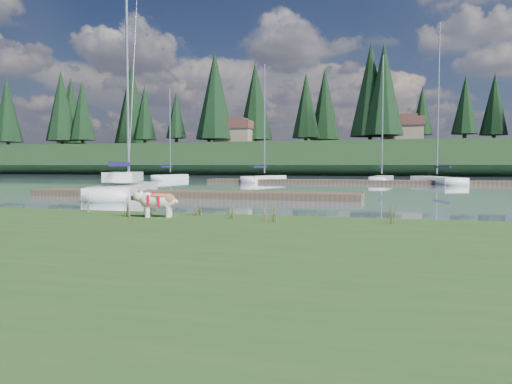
% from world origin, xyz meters
% --- Properties ---
extents(ground, '(200.00, 200.00, 0.00)m').
position_xyz_m(ground, '(0.00, 30.00, 0.00)').
color(ground, '#798FA2').
rests_on(ground, ground).
extents(bank, '(60.00, 9.00, 0.35)m').
position_xyz_m(bank, '(0.00, -6.00, 0.17)').
color(bank, '#2B4C1D').
rests_on(bank, ground).
extents(ridge, '(200.00, 20.00, 5.00)m').
position_xyz_m(ridge, '(0.00, 73.00, 2.50)').
color(ridge, black).
rests_on(ridge, ground).
extents(bulldog, '(1.01, 0.58, 0.59)m').
position_xyz_m(bulldog, '(0.37, -2.61, 0.72)').
color(bulldog, silver).
rests_on(bulldog, bank).
extents(sailboat_main, '(5.06, 9.75, 13.83)m').
position_xyz_m(sailboat_main, '(-7.62, 9.80, 0.42)').
color(sailboat_main, white).
rests_on(sailboat_main, ground).
extents(dock_near, '(16.00, 2.00, 0.30)m').
position_xyz_m(dock_near, '(-4.00, 9.00, 0.15)').
color(dock_near, '#4C3D2C').
rests_on(dock_near, ground).
extents(dock_far, '(26.00, 2.20, 0.30)m').
position_xyz_m(dock_far, '(2.00, 30.00, 0.15)').
color(dock_far, '#4C3D2C').
rests_on(dock_far, ground).
extents(sailboat_bg_0, '(1.58, 6.57, 9.62)m').
position_xyz_m(sailboat_bg_0, '(-17.49, 35.64, 0.33)').
color(sailboat_bg_0, white).
rests_on(sailboat_bg_0, ground).
extents(sailboat_bg_1, '(2.91, 7.34, 10.84)m').
position_xyz_m(sailboat_bg_1, '(-6.29, 32.31, 0.33)').
color(sailboat_bg_1, white).
rests_on(sailboat_bg_1, ground).
extents(sailboat_bg_2, '(1.94, 7.54, 11.26)m').
position_xyz_m(sailboat_bg_2, '(4.02, 33.59, 0.33)').
color(sailboat_bg_2, white).
rests_on(sailboat_bg_2, ground).
extents(sailboat_bg_3, '(4.35, 9.23, 13.25)m').
position_xyz_m(sailboat_bg_3, '(8.22, 31.88, 0.32)').
color(sailboat_bg_3, white).
rests_on(sailboat_bg_3, ground).
extents(weed_0, '(0.17, 0.14, 0.60)m').
position_xyz_m(weed_0, '(-0.26, -2.74, 0.60)').
color(weed_0, '#475B23').
rests_on(weed_0, bank).
extents(weed_1, '(0.17, 0.14, 0.45)m').
position_xyz_m(weed_1, '(1.11, -2.03, 0.54)').
color(weed_1, '#475B23').
rests_on(weed_1, bank).
extents(weed_2, '(0.17, 0.14, 0.58)m').
position_xyz_m(weed_2, '(2.99, -2.73, 0.59)').
color(weed_2, '#475B23').
rests_on(weed_2, bank).
extents(weed_3, '(0.17, 0.14, 0.50)m').
position_xyz_m(weed_3, '(-1.71, -2.11, 0.56)').
color(weed_3, '#475B23').
rests_on(weed_3, bank).
extents(weed_4, '(0.17, 0.14, 0.41)m').
position_xyz_m(weed_4, '(2.01, -2.48, 0.52)').
color(weed_4, '#475B23').
rests_on(weed_4, bank).
extents(weed_5, '(0.17, 0.14, 0.52)m').
position_xyz_m(weed_5, '(5.30, -2.54, 0.57)').
color(weed_5, '#475B23').
rests_on(weed_5, bank).
extents(mud_lip, '(60.00, 0.50, 0.14)m').
position_xyz_m(mud_lip, '(0.00, -1.60, 0.07)').
color(mud_lip, '#33281C').
rests_on(mud_lip, ground).
extents(conifer_0, '(5.72, 5.72, 14.15)m').
position_xyz_m(conifer_0, '(-55.00, 67.00, 12.64)').
color(conifer_0, '#382619').
rests_on(conifer_0, ridge).
extents(conifer_1, '(4.40, 4.40, 11.30)m').
position_xyz_m(conifer_1, '(-40.00, 71.00, 11.28)').
color(conifer_1, '#382619').
rests_on(conifer_1, ridge).
extents(conifer_2, '(6.60, 6.60, 16.05)m').
position_xyz_m(conifer_2, '(-25.00, 68.00, 13.54)').
color(conifer_2, '#382619').
rests_on(conifer_2, ridge).
extents(conifer_3, '(4.84, 4.84, 12.25)m').
position_xyz_m(conifer_3, '(-10.00, 72.00, 11.74)').
color(conifer_3, '#382619').
rests_on(conifer_3, ridge).
extents(conifer_4, '(6.16, 6.16, 15.10)m').
position_xyz_m(conifer_4, '(3.00, 66.00, 13.09)').
color(conifer_4, '#382619').
rests_on(conifer_4, ridge).
extents(conifer_5, '(3.96, 3.96, 10.35)m').
position_xyz_m(conifer_5, '(15.00, 70.00, 10.83)').
color(conifer_5, '#382619').
rests_on(conifer_5, ridge).
extents(house_0, '(6.30, 5.30, 4.65)m').
position_xyz_m(house_0, '(-22.00, 70.00, 7.31)').
color(house_0, gray).
rests_on(house_0, ridge).
extents(house_1, '(6.30, 5.30, 4.65)m').
position_xyz_m(house_1, '(6.00, 71.00, 7.31)').
color(house_1, gray).
rests_on(house_1, ridge).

